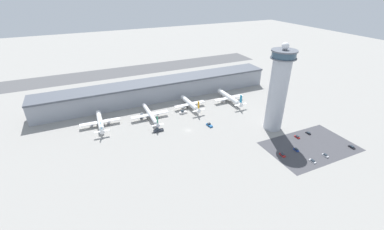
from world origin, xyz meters
TOP-DOWN VIEW (x-y plane):
  - ground_plane at (0.00, 0.00)m, footprint 1000.00×1000.00m
  - terminal_building at (0.00, 70.00)m, footprint 231.33×25.00m
  - runway_strip at (0.00, 171.53)m, footprint 346.99×44.00m
  - control_tower at (63.48, -23.95)m, footprint 18.42×18.42m
  - parking_lot_surface at (70.61, -56.69)m, footprint 64.00×40.00m
  - airplane_gate_alpha at (-62.28, 36.17)m, footprint 31.68×35.57m
  - airplane_gate_bravo at (-21.60, 31.36)m, footprint 32.24×42.59m
  - airplane_gate_charlie at (18.29, 36.74)m, footprint 30.22×34.63m
  - airplane_gate_delta at (58.83, 33.57)m, footprint 31.04×39.47m
  - service_truck_catering at (18.59, -0.63)m, footprint 3.19×6.64m
  - service_truck_fuel at (7.81, 29.23)m, footprint 7.04×2.62m
  - service_truck_baggage at (-27.68, 37.47)m, footprint 4.69×7.04m
  - service_truck_water at (-22.05, 8.49)m, footprint 8.03×2.46m
  - car_navy_sedan at (44.91, -56.72)m, footprint 1.98×4.74m
  - car_green_van at (82.87, -43.24)m, footprint 1.99×4.11m
  - car_silver_sedan at (70.81, -69.41)m, footprint 1.85×4.31m
  - car_red_hatchback at (96.35, -70.06)m, footprint 2.04×4.70m
  - car_white_wagon at (70.87, -43.81)m, footprint 1.89×4.20m
  - car_grey_coupe at (58.16, -70.29)m, footprint 1.89×4.73m
  - car_maroon_suv at (57.91, -56.17)m, footprint 1.79×4.34m

SIDE VIEW (x-z plane):
  - ground_plane at x=0.00m, z-range 0.00..0.00m
  - runway_strip at x=0.00m, z-range 0.00..0.01m
  - parking_lot_surface at x=70.61m, z-range 0.00..0.01m
  - car_grey_coupe at x=58.16m, z-range -0.16..1.20m
  - car_green_van at x=82.87m, z-range -0.16..1.25m
  - car_red_hatchback at x=96.35m, z-range -0.16..1.27m
  - car_maroon_suv at x=57.91m, z-range -0.17..1.33m
  - car_navy_sedan at x=44.91m, z-range -0.17..1.37m
  - car_white_wagon at x=70.87m, z-range -0.17..1.37m
  - car_silver_sedan at x=70.81m, z-range -0.17..1.40m
  - service_truck_catering at x=18.59m, z-range -0.37..2.03m
  - service_truck_water at x=-22.05m, z-range -0.46..2.57m
  - service_truck_fuel at x=7.81m, z-range -0.47..2.61m
  - service_truck_baggage at x=-27.68m, z-range -0.47..2.64m
  - airplane_gate_alpha at x=-62.28m, z-range -2.29..10.46m
  - airplane_gate_bravo at x=-21.60m, z-range -1.56..10.05m
  - airplane_gate_charlie at x=18.29m, z-range -2.34..10.85m
  - airplane_gate_delta at x=58.83m, z-range -2.63..11.39m
  - terminal_building at x=0.00m, z-range 0.10..19.00m
  - control_tower at x=63.48m, z-range -0.61..67.45m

